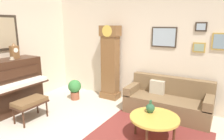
% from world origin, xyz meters
% --- Properties ---
extents(wall_back, '(5.30, 0.13, 2.80)m').
position_xyz_m(wall_back, '(0.02, 2.40, 1.40)').
color(wall_back, beige).
rests_on(wall_back, ground_plane).
extents(area_rug, '(2.10, 1.50, 0.01)m').
position_xyz_m(area_rug, '(1.06, 0.81, 0.00)').
color(area_rug, maroon).
rests_on(area_rug, ground_plane).
extents(piano, '(0.87, 1.44, 1.26)m').
position_xyz_m(piano, '(-2.23, 0.17, 0.64)').
color(piano, '#3D2316').
rests_on(piano, ground_plane).
extents(piano_bench, '(0.42, 0.70, 0.48)m').
position_xyz_m(piano_bench, '(-1.43, 0.10, 0.41)').
color(piano_bench, '#3D2316').
rests_on(piano_bench, ground_plane).
extents(grandfather_clock, '(0.52, 0.34, 2.03)m').
position_xyz_m(grandfather_clock, '(-0.64, 2.13, 0.96)').
color(grandfather_clock, brown).
rests_on(grandfather_clock, ground_plane).
extents(couch, '(1.90, 0.80, 0.84)m').
position_xyz_m(couch, '(1.04, 1.94, 0.31)').
color(couch, brown).
rests_on(couch, ground_plane).
extents(coffee_table, '(0.88, 0.88, 0.45)m').
position_xyz_m(coffee_table, '(1.12, 0.74, 0.42)').
color(coffee_table, gold).
rests_on(coffee_table, ground_plane).
extents(mantel_clock, '(0.13, 0.18, 0.38)m').
position_xyz_m(mantel_clock, '(-2.23, 0.39, 1.43)').
color(mantel_clock, brown).
rests_on(mantel_clock, piano).
extents(teacup, '(0.12, 0.12, 0.06)m').
position_xyz_m(teacup, '(-2.15, 0.26, 1.28)').
color(teacup, beige).
rests_on(teacup, piano).
extents(green_jug, '(0.17, 0.17, 0.24)m').
position_xyz_m(green_jug, '(0.99, 0.88, 0.54)').
color(green_jug, '#234C33').
rests_on(green_jug, coffee_table).
extents(potted_plant, '(0.36, 0.36, 0.56)m').
position_xyz_m(potted_plant, '(-1.43, 1.53, 0.32)').
color(potted_plant, '#935138').
rests_on(potted_plant, ground_plane).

